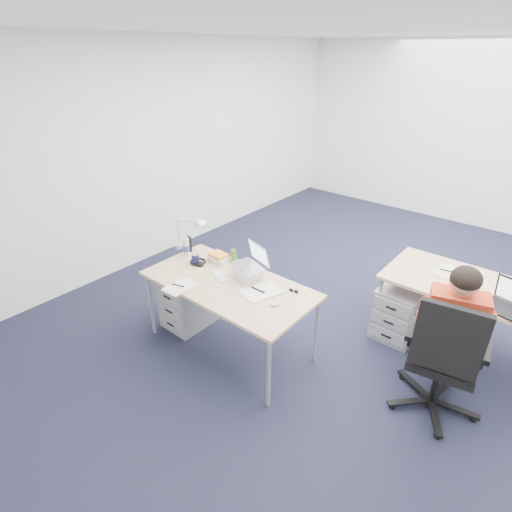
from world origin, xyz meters
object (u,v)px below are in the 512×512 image
(silver_laptop, at_px, (247,263))
(computer_mouse, at_px, (275,303))
(dark_laptop, at_px, (512,298))
(desk_lamp, at_px, (186,233))
(drawer_pedestal_near, at_px, (189,301))
(water_bottle, at_px, (186,246))
(seated_person, at_px, (448,331))
(can_koozie, at_px, (195,259))
(sunglasses, at_px, (294,291))
(wireless_keyboard, at_px, (220,276))
(office_chair, at_px, (437,378))
(cordless_phone, at_px, (189,244))
(bear_figurine, at_px, (233,255))
(desk_far, at_px, (478,291))
(book_stack, at_px, (219,258))
(drawer_pedestal_far, at_px, (399,311))
(headphones, at_px, (198,261))
(desk_near, at_px, (229,287))

(silver_laptop, height_order, computer_mouse, silver_laptop)
(dark_laptop, bearing_deg, desk_lamp, -148.39)
(drawer_pedestal_near, xyz_separation_m, water_bottle, (-0.10, 0.11, 0.56))
(seated_person, relative_size, dark_laptop, 3.61)
(can_koozie, bearing_deg, sunglasses, 10.68)
(wireless_keyboard, xyz_separation_m, sunglasses, (0.68, 0.22, 0.00))
(wireless_keyboard, height_order, dark_laptop, dark_laptop)
(water_bottle, relative_size, dark_laptop, 0.61)
(office_chair, distance_m, wireless_keyboard, 2.01)
(office_chair, height_order, cordless_phone, office_chair)
(drawer_pedestal_near, relative_size, desk_lamp, 1.23)
(bear_figurine, bearing_deg, desk_far, 26.02)
(bear_figurine, xyz_separation_m, sunglasses, (0.78, -0.07, -0.06))
(can_koozie, xyz_separation_m, book_stack, (0.14, 0.18, -0.02))
(drawer_pedestal_near, xyz_separation_m, book_stack, (0.24, 0.23, 0.50))
(desk_far, distance_m, can_koozie, 2.63)
(drawer_pedestal_far, relative_size, sunglasses, 6.15)
(office_chair, bearing_deg, cordless_phone, 176.39)
(drawer_pedestal_far, xyz_separation_m, headphones, (-1.67, -1.15, 0.47))
(desk_lamp, bearing_deg, headphones, -23.49)
(computer_mouse, bearing_deg, headphones, -178.92)
(desk_near, distance_m, bear_figurine, 0.42)
(cordless_phone, bearing_deg, headphones, -8.38)
(water_bottle, xyz_separation_m, sunglasses, (1.25, 0.13, -0.10))
(drawer_pedestal_far, distance_m, can_koozie, 2.11)
(sunglasses, bearing_deg, can_koozie, -178.65)
(bear_figurine, bearing_deg, silver_laptop, -26.79)
(desk_near, xyz_separation_m, desk_far, (1.77, 1.39, 0.00))
(office_chair, distance_m, drawer_pedestal_far, 0.97)
(desk_lamp, bearing_deg, book_stack, 5.18)
(sunglasses, xyz_separation_m, dark_laptop, (1.51, 0.87, 0.12))
(seated_person, bearing_deg, book_stack, 174.87)
(computer_mouse, relative_size, bear_figurine, 0.61)
(office_chair, xyz_separation_m, wireless_keyboard, (-1.92, -0.45, 0.42))
(desk_far, relative_size, headphones, 7.74)
(desk_near, distance_m, water_bottle, 0.73)
(silver_laptop, bearing_deg, drawer_pedestal_near, -147.48)
(computer_mouse, bearing_deg, desk_far, 54.87)
(book_stack, bearing_deg, headphones, -133.05)
(office_chair, distance_m, dark_laptop, 0.88)
(book_stack, bearing_deg, seated_person, 11.37)
(office_chair, bearing_deg, desk_near, -174.62)
(drawer_pedestal_near, xyz_separation_m, computer_mouse, (1.14, -0.01, 0.47))
(desk_lamp, bearing_deg, water_bottle, -54.71)
(bear_figurine, bearing_deg, can_koozie, -135.40)
(desk_near, distance_m, cordless_phone, 0.79)
(can_koozie, bearing_deg, dark_laptop, 22.72)
(drawer_pedestal_far, relative_size, headphones, 2.66)
(computer_mouse, xyz_separation_m, dark_laptop, (1.51, 1.13, 0.11))
(computer_mouse, bearing_deg, desk_near, -174.47)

